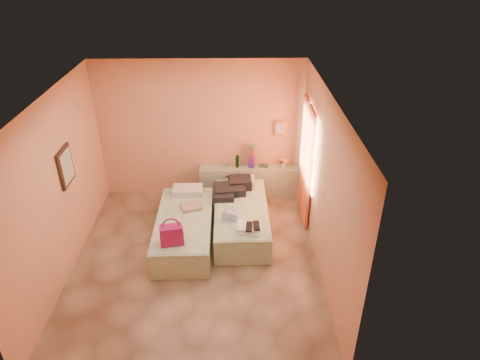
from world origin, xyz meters
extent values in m
plane|color=#9D7F5E|center=(0.00, 0.00, 0.00)|extent=(4.50, 4.50, 0.00)
cube|color=tan|center=(0.00, 2.25, 1.40)|extent=(4.00, 0.02, 2.80)
cube|color=tan|center=(-2.00, 0.00, 1.40)|extent=(0.02, 4.50, 2.80)
cube|color=tan|center=(2.00, 0.00, 1.40)|extent=(0.02, 4.50, 2.80)
cube|color=silver|center=(0.00, 0.00, 2.80)|extent=(4.00, 4.50, 0.02)
cube|color=beige|center=(1.98, 1.25, 1.50)|extent=(0.02, 1.10, 1.40)
cube|color=#DB5734|center=(1.94, 1.10, 1.15)|extent=(0.05, 0.55, 2.20)
cube|color=#DB5734|center=(1.94, 1.70, 1.15)|extent=(0.05, 0.45, 2.20)
cube|color=black|center=(-1.97, 0.40, 1.60)|extent=(0.04, 0.50, 0.60)
cube|color=#C28D40|center=(1.55, 2.22, 1.45)|extent=(0.25, 0.04, 0.30)
cube|color=gray|center=(0.98, 2.10, 0.33)|extent=(2.05, 0.30, 0.65)
cube|color=beige|center=(-0.23, 0.57, 0.25)|extent=(0.92, 2.01, 0.50)
cube|color=beige|center=(0.76, 0.89, 0.25)|extent=(0.92, 2.01, 0.50)
cylinder|color=black|center=(0.71, 2.12, 0.78)|extent=(0.09, 0.09, 0.26)
cube|color=#9D1354|center=(1.00, 2.12, 0.89)|extent=(0.14, 0.14, 0.49)
cylinder|color=#4B8A6C|center=(0.51, 2.16, 0.66)|extent=(0.12, 0.12, 0.03)
cube|color=#2A4E33|center=(1.25, 2.14, 0.66)|extent=(0.21, 0.18, 0.03)
cube|color=silver|center=(1.64, 2.10, 0.76)|extent=(0.22, 0.22, 0.23)
cube|color=#9D1354|center=(-0.34, -0.13, 0.67)|extent=(0.39, 0.26, 0.34)
cube|color=#9D8265|center=(-0.12, 0.87, 0.53)|extent=(0.42, 0.38, 0.06)
cube|color=black|center=(0.61, 1.38, 0.59)|extent=(0.71, 0.71, 0.19)
cube|color=#466AA8|center=(0.57, 0.49, 0.58)|extent=(0.27, 0.18, 0.16)
cube|color=silver|center=(0.88, 0.16, 0.55)|extent=(0.40, 0.36, 0.10)
cube|color=black|center=(0.94, 0.13, 0.61)|extent=(0.22, 0.28, 0.03)
camera|label=1|loc=(0.63, -5.50, 4.69)|focal=32.00mm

